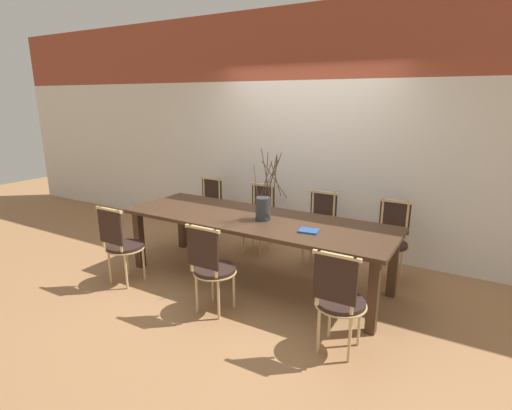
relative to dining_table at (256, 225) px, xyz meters
name	(u,v)px	position (x,y,z in m)	size (l,w,h in m)	color
ground_plane	(256,280)	(0.00, 0.00, -0.68)	(16.00, 16.00, 0.00)	#9E7047
wall_rear	(307,132)	(0.00, 1.37, 0.92)	(12.00, 0.06, 3.20)	silver
dining_table	(256,225)	(0.00, 0.00, 0.00)	(3.08, 1.02, 0.76)	#422B1C
chair_near_leftend	(121,243)	(-1.25, -0.83, -0.18)	(0.43, 0.43, 0.92)	black
chair_near_left	(212,266)	(-0.01, -0.83, -0.18)	(0.43, 0.43, 0.92)	black
chair_near_center	(339,298)	(1.27, -0.83, -0.18)	(0.43, 0.43, 0.92)	black
chair_far_leftend	(207,207)	(-1.32, 0.83, -0.18)	(0.43, 0.43, 0.92)	black
chair_far_left	(259,216)	(-0.45, 0.83, -0.18)	(0.43, 0.43, 0.92)	black
chair_far_center	(319,226)	(0.43, 0.83, -0.18)	(0.43, 0.43, 0.92)	black
chair_far_right	(390,238)	(1.30, 0.83, -0.18)	(0.43, 0.43, 0.92)	black
vase_centerpiece	(263,207)	(0.11, -0.02, 0.22)	(0.35, 0.42, 0.79)	#33383D
book_stack	(309,231)	(0.69, -0.14, 0.09)	(0.21, 0.18, 0.02)	#234C8C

